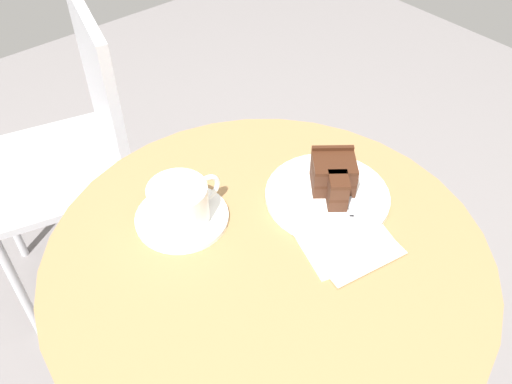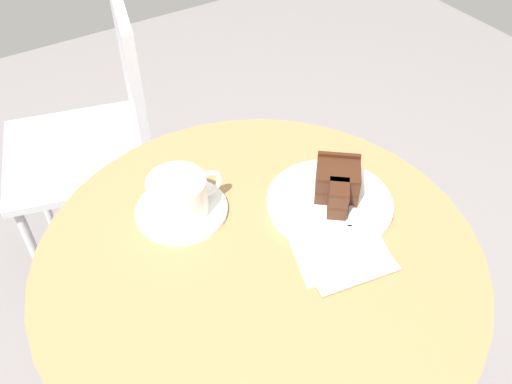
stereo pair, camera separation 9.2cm
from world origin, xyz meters
The scene contains 9 objects.
cafe_table centered at (0.00, 0.00, 0.57)m, with size 0.73×0.73×0.69m.
saucer centered at (-0.06, 0.15, 0.69)m, with size 0.16×0.16×0.01m.
coffee_cup centered at (-0.07, 0.15, 0.73)m, with size 0.13×0.10×0.07m.
teaspoon centered at (-0.10, 0.12, 0.70)m, with size 0.11×0.04×0.00m.
cake_plate centered at (0.16, 0.03, 0.69)m, with size 0.22×0.22×0.01m.
cake_slice centered at (0.18, 0.03, 0.73)m, with size 0.10×0.11×0.07m.
fork centered at (0.16, -0.03, 0.70)m, with size 0.12×0.12×0.00m.
napkin centered at (0.12, -0.06, 0.69)m, with size 0.19×0.19×0.00m.
cafe_chair centered at (-0.03, 0.71, 0.50)m, with size 0.47×0.47×0.84m.
Camera 2 is at (-0.30, -0.48, 1.37)m, focal length 38.00 mm.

